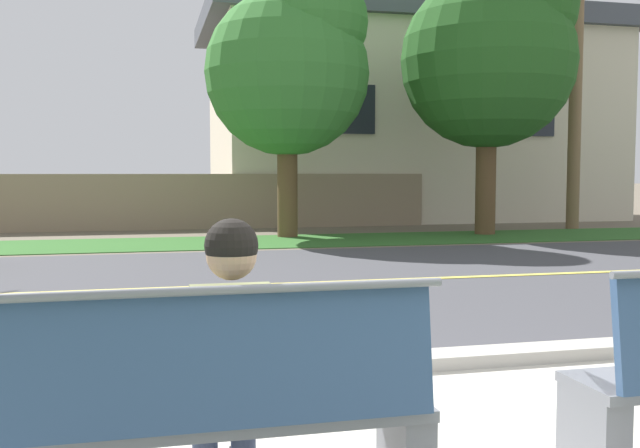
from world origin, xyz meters
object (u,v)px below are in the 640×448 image
Objects in this scene: seated_person_olive at (230,351)px; shade_tree_left at (494,48)px; shade_tree_far_left at (293,61)px; bench_left at (186,415)px.

seated_person_olive is 0.19× the size of shade_tree_left.
seated_person_olive is at bearing -102.64° from shade_tree_far_left.
shade_tree_far_left is at bearing 174.98° from shade_tree_left.
shade_tree_far_left is (3.01, 12.69, 3.39)m from bench_left.
shade_tree_left is (7.60, 12.29, 3.79)m from bench_left.
seated_person_olive is 13.22m from shade_tree_far_left.
bench_left is at bearing -121.73° from shade_tree_left.
bench_left is 0.34m from seated_person_olive.
seated_person_olive is at bearing 41.32° from bench_left.
shade_tree_left reaches higher than bench_left.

